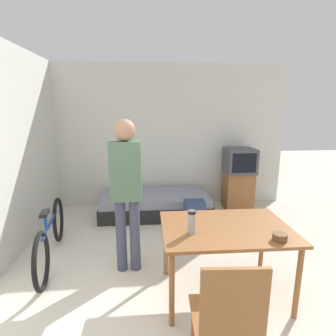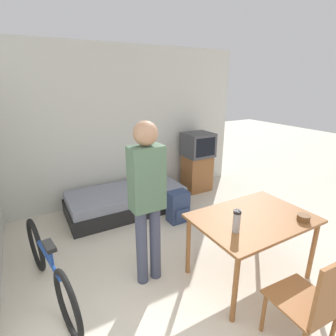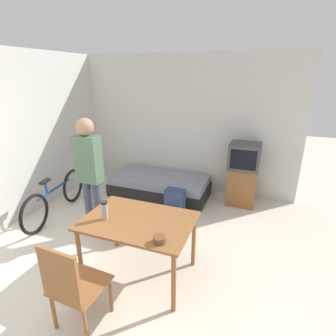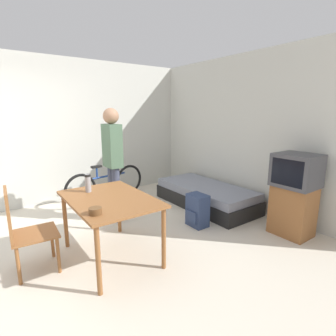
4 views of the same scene
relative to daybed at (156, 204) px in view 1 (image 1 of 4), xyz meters
The scene contains 11 objects.
wall_back 1.29m from the daybed, 79.02° to the left, with size 4.87×0.06×2.70m.
wall_left 2.52m from the daybed, 146.01° to the right, with size 0.06×4.57×2.70m.
daybed is the anchor object (origin of this frame).
tv 1.64m from the daybed, ahead, with size 0.53×0.50×1.17m.
dining_table 2.29m from the daybed, 73.77° to the right, with size 1.25×0.87×0.75m.
wooden_chair 3.08m from the daybed, 82.66° to the right, with size 0.48×0.48×0.96m.
bicycle 1.93m from the daybed, 134.25° to the right, with size 0.32×1.70×0.73m.
person_standing 1.90m from the daybed, 102.60° to the right, with size 0.34×0.24×1.77m.
thermos_flask 2.39m from the daybed, 83.28° to the right, with size 0.07×0.07×0.23m.
mate_bowl 2.73m from the daybed, 67.61° to the right, with size 0.13×0.13×0.07m.
backpack 0.93m from the daybed, 51.63° to the right, with size 0.31×0.26×0.50m.
Camera 1 is at (-0.23, -1.45, 1.87)m, focal length 28.00 mm.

